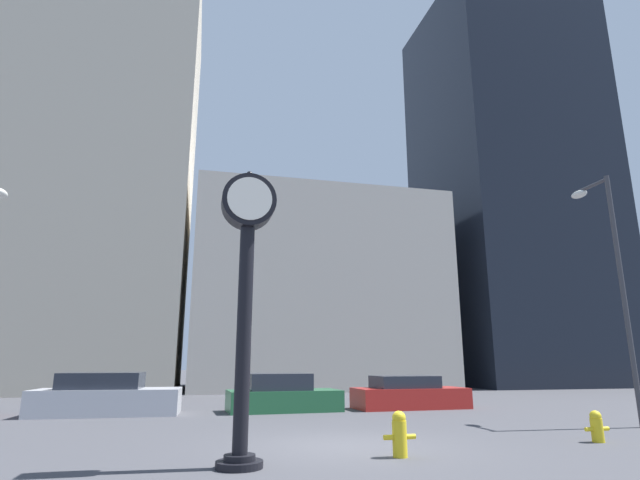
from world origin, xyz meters
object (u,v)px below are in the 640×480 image
car_green (282,395)px  street_lamp_right (609,259)px  street_clock (246,272)px  car_red (409,394)px  fire_hydrant_near (597,426)px  fire_hydrant_far (399,433)px  car_silver (106,397)px

car_green → street_lamp_right: street_lamp_right is taller
street_clock → car_red: 12.42m
fire_hydrant_near → fire_hydrant_far: fire_hydrant_far is taller
car_green → fire_hydrant_near: bearing=-59.3°
car_silver → car_green: bearing=1.7°
street_clock → car_green: 10.33m
car_green → car_red: bearing=-3.1°
car_silver → car_green: 6.05m
fire_hydrant_near → street_lamp_right: bearing=35.3°
car_green → fire_hydrant_far: size_ratio=4.93×
car_red → street_lamp_right: bearing=-60.4°
street_lamp_right → car_silver: bearing=156.3°
street_clock → fire_hydrant_near: (8.10, 0.94, -3.05)m
car_green → street_clock: bearing=-106.3°
car_red → car_green: bearing=177.9°
car_red → fire_hydrant_near: 8.73m
car_silver → fire_hydrant_near: car_silver is taller
fire_hydrant_far → fire_hydrant_near: bearing=7.4°
street_clock → car_red: (7.30, 9.63, -2.88)m
car_red → fire_hydrant_far: bearing=-116.2°
car_green → car_red: (4.97, -0.03, -0.04)m
car_green → car_red: 4.98m
car_green → street_lamp_right: size_ratio=0.56×
street_clock → fire_hydrant_far: (3.05, 0.28, -2.97)m
fire_hydrant_near → car_green: bearing=123.5°
car_red → street_lamp_right: street_lamp_right is taller
car_silver → car_red: bearing=1.9°
car_silver → street_lamp_right: (14.97, -6.58, 4.20)m
fire_hydrant_near → fire_hydrant_far: bearing=-172.6°
car_silver → street_clock: bearing=-66.6°
street_clock → car_green: size_ratio=1.30×
car_green → street_lamp_right: (8.92, -6.49, 4.23)m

